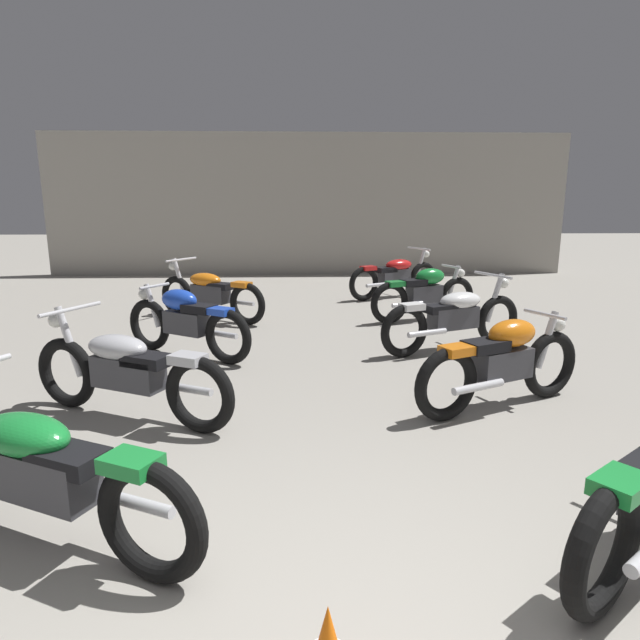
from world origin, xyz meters
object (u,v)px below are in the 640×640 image
(motorcycle_left_row_2, at_px, (186,321))
(motorcycle_left_row_3, at_px, (210,292))
(motorcycle_right_row_4, at_px, (395,275))
(motorcycle_left_row_1, at_px, (127,370))
(motorcycle_left_row_0, at_px, (40,471))
(motorcycle_right_row_2, at_px, (454,316))
(motorcycle_right_row_1, at_px, (503,361))
(motorcycle_right_row_3, at_px, (425,292))

(motorcycle_left_row_2, bearing_deg, motorcycle_left_row_3, 91.32)
(motorcycle_right_row_4, bearing_deg, motorcycle_left_row_1, -119.61)
(motorcycle_left_row_1, bearing_deg, motorcycle_left_row_3, 89.12)
(motorcycle_left_row_1, bearing_deg, motorcycle_left_row_0, -87.33)
(motorcycle_left_row_1, xyz_separation_m, motorcycle_left_row_2, (0.11, 1.97, 0.01))
(motorcycle_left_row_2, distance_m, motorcycle_left_row_3, 2.13)
(motorcycle_left_row_1, relative_size, motorcycle_left_row_3, 1.06)
(motorcycle_right_row_2, bearing_deg, motorcycle_right_row_4, 91.22)
(motorcycle_left_row_0, height_order, motorcycle_left_row_1, same)
(motorcycle_left_row_3, height_order, motorcycle_right_row_1, motorcycle_left_row_3)
(motorcycle_right_row_4, bearing_deg, motorcycle_right_row_1, -90.28)
(motorcycle_right_row_1, bearing_deg, motorcycle_left_row_2, 150.79)
(motorcycle_left_row_0, xyz_separation_m, motorcycle_right_row_2, (3.44, 3.93, 0.00))
(motorcycle_left_row_1, height_order, motorcycle_right_row_2, same)
(motorcycle_left_row_1, distance_m, motorcycle_right_row_1, 3.41)
(motorcycle_right_row_4, bearing_deg, motorcycle_left_row_2, -129.18)
(motorcycle_left_row_0, bearing_deg, motorcycle_left_row_2, 89.58)
(motorcycle_left_row_0, relative_size, motorcycle_left_row_1, 1.00)
(motorcycle_left_row_2, relative_size, motorcycle_right_row_3, 0.93)
(motorcycle_right_row_3, bearing_deg, motorcycle_right_row_2, -91.01)
(motorcycle_left_row_3, bearing_deg, motorcycle_right_row_1, -49.91)
(motorcycle_left_row_2, bearing_deg, motorcycle_right_row_4, 50.82)
(motorcycle_left_row_2, bearing_deg, motorcycle_right_row_2, 2.60)
(motorcycle_left_row_3, relative_size, motorcycle_right_row_2, 0.93)
(motorcycle_left_row_2, bearing_deg, motorcycle_right_row_3, 29.76)
(motorcycle_right_row_1, height_order, motorcycle_right_row_3, same)
(motorcycle_left_row_3, bearing_deg, motorcycle_right_row_2, -29.75)
(motorcycle_left_row_1, height_order, motorcycle_right_row_3, motorcycle_left_row_1)
(motorcycle_left_row_3, height_order, motorcycle_right_row_3, motorcycle_left_row_3)
(motorcycle_left_row_0, relative_size, motorcycle_left_row_2, 1.16)
(motorcycle_right_row_1, bearing_deg, motorcycle_right_row_2, 86.76)
(motorcycle_left_row_0, xyz_separation_m, motorcycle_right_row_3, (3.47, 5.75, 0.01))
(motorcycle_right_row_1, distance_m, motorcycle_right_row_2, 2.00)
(motorcycle_left_row_1, distance_m, motorcycle_right_row_2, 4.11)
(motorcycle_left_row_1, xyz_separation_m, motorcycle_right_row_4, (3.44, 6.05, 0.00))
(motorcycle_left_row_2, height_order, motorcycle_left_row_3, motorcycle_left_row_3)
(motorcycle_right_row_1, xyz_separation_m, motorcycle_right_row_4, (0.03, 5.92, -0.01))
(motorcycle_left_row_2, distance_m, motorcycle_right_row_4, 5.26)
(motorcycle_left_row_3, relative_size, motorcycle_right_row_1, 1.03)
(motorcycle_left_row_0, bearing_deg, motorcycle_right_row_1, 30.21)
(motorcycle_right_row_2, height_order, motorcycle_right_row_3, motorcycle_right_row_2)
(motorcycle_left_row_2, xyz_separation_m, motorcycle_right_row_1, (3.30, -1.84, 0.00))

